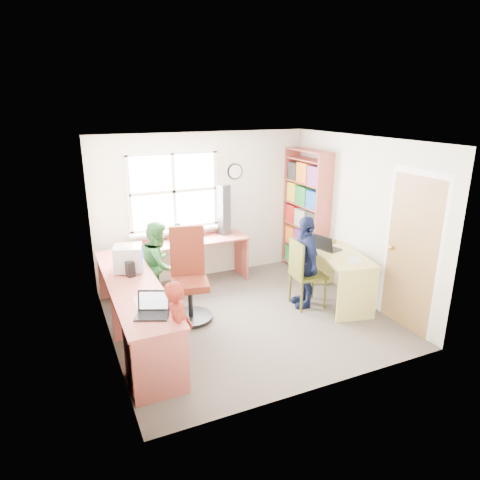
{
  "coord_description": "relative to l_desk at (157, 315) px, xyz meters",
  "views": [
    {
      "loc": [
        -2.27,
        -4.8,
        2.84
      ],
      "look_at": [
        0.0,
        0.25,
        1.05
      ],
      "focal_mm": 32.0,
      "sensor_mm": 36.0,
      "label": 1
    }
  ],
  "objects": [
    {
      "name": "crt_monitor",
      "position": [
        -0.16,
        0.78,
        0.47
      ],
      "size": [
        0.42,
        0.39,
        0.34
      ],
      "rotation": [
        0.0,
        0.0,
        -0.27
      ],
      "color": "#B2B2B7",
      "rests_on": "l_desk"
    },
    {
      "name": "person_red",
      "position": [
        0.07,
        -0.7,
        0.12
      ],
      "size": [
        0.37,
        0.47,
        1.14
      ],
      "primitive_type": "imported",
      "rotation": [
        0.0,
        0.0,
        1.32
      ],
      "color": "maroon",
      "rests_on": "ground"
    },
    {
      "name": "room",
      "position": [
        1.32,
        0.38,
        0.76
      ],
      "size": [
        3.64,
        3.44,
        2.44
      ],
      "color": "#494039",
      "rests_on": "ground"
    },
    {
      "name": "potted_plant",
      "position": [
        0.75,
        1.78,
        0.45
      ],
      "size": [
        0.19,
        0.17,
        0.3
      ],
      "primitive_type": "imported",
      "rotation": [
        0.0,
        0.0,
        -0.21
      ],
      "color": "#2F7532",
      "rests_on": "l_desk"
    },
    {
      "name": "paper_a",
      "position": [
        -0.17,
        -0.21,
        0.3
      ],
      "size": [
        0.24,
        0.33,
        0.0
      ],
      "rotation": [
        0.0,
        0.0,
        -0.03
      ],
      "color": "#BBB7B1",
      "rests_on": "l_desk"
    },
    {
      "name": "game_box",
      "position": [
        2.79,
        0.69,
        0.33
      ],
      "size": [
        0.36,
        0.36,
        0.06
      ],
      "rotation": [
        0.0,
        0.0,
        0.32
      ],
      "color": "red",
      "rests_on": "right_desk"
    },
    {
      "name": "person_green",
      "position": [
        0.31,
        1.12,
        0.18
      ],
      "size": [
        0.7,
        0.77,
        1.28
      ],
      "primitive_type": "imported",
      "rotation": [
        0.0,
        0.0,
        1.14
      ],
      "color": "#2E7332",
      "rests_on": "ground"
    },
    {
      "name": "bookshelf",
      "position": [
        2.96,
        1.47,
        0.55
      ],
      "size": [
        0.3,
        1.02,
        2.1
      ],
      "color": "#B9554A",
      "rests_on": "ground"
    },
    {
      "name": "person_navy",
      "position": [
        2.22,
        0.3,
        0.22
      ],
      "size": [
        0.5,
        0.84,
        1.34
      ],
      "primitive_type": "imported",
      "rotation": [
        0.0,
        0.0,
        -1.81
      ],
      "color": "#131B3C",
      "rests_on": "ground"
    },
    {
      "name": "swivel_chair",
      "position": [
        0.59,
        0.63,
        0.09
      ],
      "size": [
        0.7,
        0.7,
        1.27
      ],
      "rotation": [
        0.0,
        0.0,
        -0.21
      ],
      "color": "black",
      "rests_on": "ground"
    },
    {
      "name": "laptop_left",
      "position": [
        -0.15,
        -0.52,
        0.35
      ],
      "size": [
        0.42,
        0.39,
        0.23
      ],
      "rotation": [
        0.0,
        0.0,
        -0.41
      ],
      "color": "black",
      "rests_on": "l_desk"
    },
    {
      "name": "laptop_right",
      "position": [
        2.64,
        0.4,
        0.36
      ],
      "size": [
        0.37,
        0.41,
        0.23
      ],
      "rotation": [
        0.0,
        0.0,
        1.85
      ],
      "color": "black",
      "rests_on": "right_desk"
    },
    {
      "name": "speaker_a",
      "position": [
        -0.18,
        0.59,
        0.39
      ],
      "size": [
        0.11,
        0.11,
        0.19
      ],
      "rotation": [
        0.0,
        0.0,
        0.21
      ],
      "color": "black",
      "rests_on": "l_desk"
    },
    {
      "name": "l_desk",
      "position": [
        0.0,
        0.0,
        0.0
      ],
      "size": [
        2.38,
        2.95,
        0.75
      ],
      "color": "#B9554A",
      "rests_on": "ground"
    },
    {
      "name": "speaker_b",
      "position": [
        -0.14,
        1.1,
        0.38
      ],
      "size": [
        0.09,
        0.09,
        0.17
      ],
      "rotation": [
        0.0,
        0.0,
        0.04
      ],
      "color": "black",
      "rests_on": "l_desk"
    },
    {
      "name": "right_desk",
      "position": [
        2.74,
        0.22,
        0.1
      ],
      "size": [
        0.88,
        1.42,
        0.76
      ],
      "rotation": [
        0.0,
        0.0,
        -0.22
      ],
      "color": "#CCC266",
      "rests_on": "ground"
    },
    {
      "name": "paper_b",
      "position": [
        2.75,
        -0.11,
        0.31
      ],
      "size": [
        0.31,
        0.33,
        0.0
      ],
      "rotation": [
        0.0,
        0.0,
        -0.55
      ],
      "color": "#BBB7B1",
      "rests_on": "right_desk"
    },
    {
      "name": "wooden_chair",
      "position": [
        2.18,
        0.27,
        0.09
      ],
      "size": [
        0.47,
        0.47,
        1.0
      ],
      "rotation": [
        0.0,
        0.0,
        -0.09
      ],
      "color": "#4D4F1A",
      "rests_on": "ground"
    },
    {
      "name": "cd_tower",
      "position": [
        1.58,
        1.78,
        0.71
      ],
      "size": [
        0.2,
        0.19,
        0.83
      ],
      "rotation": [
        0.0,
        0.0,
        0.3
      ],
      "color": "black",
      "rests_on": "l_desk"
    }
  ]
}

